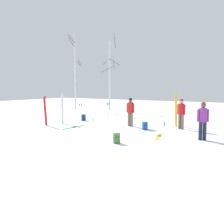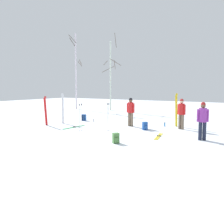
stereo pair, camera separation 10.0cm
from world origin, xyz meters
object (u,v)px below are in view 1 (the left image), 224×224
Objects in this scene: person_1 at (203,118)px; water_bottle_0 at (164,124)px; ski_pair_lying_1 at (74,127)px; backpack_0 at (145,126)px; ski_pair_planted_1 at (176,110)px; birch_tree_0 at (75,70)px; ski_poles_0 at (108,117)px; backpack_1 at (84,118)px; backpack_2 at (116,138)px; ski_poles_1 at (81,117)px; water_bottle_1 at (93,121)px; ski_pair_planted_0 at (45,111)px; ski_pair_lying_0 at (159,136)px; person_0 at (181,112)px; birch_tree_1 at (110,74)px; person_2 at (130,110)px; ski_pair_planted_2 at (62,109)px.

water_bottle_0 is at bearing 134.74° from person_1.
backpack_0 reaches higher than ski_pair_lying_1.
birch_tree_0 is at bearing 155.27° from ski_pair_planted_1.
backpack_1 is (-3.87, 2.83, -0.60)m from ski_poles_0.
person_1 is at bearing -45.26° from water_bottle_0.
ski_pair_planted_1 is 4.45m from ski_poles_0.
person_1 reaches higher than backpack_1.
backpack_1 is 7.47m from backpack_2.
person_1 is at bearing -18.49° from backpack_0.
ski_poles_1 is at bearing -36.90° from ski_pair_lying_1.
backpack_0 is 14.60m from birch_tree_0.
water_bottle_1 is at bearing 164.33° from person_1.
ski_pair_planted_0 reaches higher than water_bottle_1.
birch_tree_0 is (-12.98, 9.30, 4.04)m from ski_pair_lying_0.
person_0 is 8.36× the size of water_bottle_1.
birch_tree_1 is at bearing 138.41° from person_1.
birch_tree_1 is at bearing 141.63° from person_0.
person_2 is at bearing 110.73° from backpack_2.
person_1 is 0.23× the size of birch_tree_1.
birch_tree_0 is (-14.94, 9.05, 3.07)m from person_1.
ski_pair_planted_2 is 1.26× the size of ski_poles_0.
person_1 is 0.89× the size of ski_pair_planted_2.
ski_pair_lying_0 is at bearing -85.03° from ski_pair_planted_1.
ski_poles_1 is at bearing -136.77° from backpack_0.
ski_pair_planted_0 is at bearing -158.01° from person_0.
ski_poles_1 is 0.20× the size of birch_tree_1.
person_1 is 3.98m from backpack_2.
person_2 reaches higher than ski_pair_lying_1.
ski_pair_planted_2 is at bearing -159.43° from water_bottle_0.
ski_pair_lying_0 is (-1.96, -0.25, -0.97)m from person_1.
water_bottle_1 is at bearing 98.88° from ski_pair_lying_1.
birch_tree_0 reaches higher than ski_pair_lying_0.
person_1 is 4.97m from person_2.
ski_pair_lying_1 is 4.15m from backpack_0.
ski_poles_1 is at bearing -63.81° from water_bottle_1.
person_0 reaches higher than backpack_1.
birch_tree_0 reaches higher than person_1.
person_0 is at bearing 21.99° from ski_pair_planted_0.
ski_poles_0 is 3.90m from water_bottle_0.
person_2 reaches higher than backpack_0.
ski_pair_planted_1 is 6.16m from ski_pair_lying_1.
ski_pair_planted_2 is 1.17× the size of ski_pair_lying_0.
person_1 is at bearing -21.85° from person_2.
water_bottle_1 is (0.98, -0.20, -0.12)m from backpack_1.
ski_pair_lying_0 is 7.09m from backpack_1.
ski_poles_0 is 3.48× the size of backpack_1.
ski_pair_lying_0 is (0.30, -3.47, -0.97)m from ski_pair_planted_1.
ski_pair_lying_1 is at bearing -68.63° from birch_tree_1.
ski_pair_lying_0 is at bearing 0.88° from ski_pair_lying_1.
ski_pair_planted_1 reaches higher than ski_poles_1.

